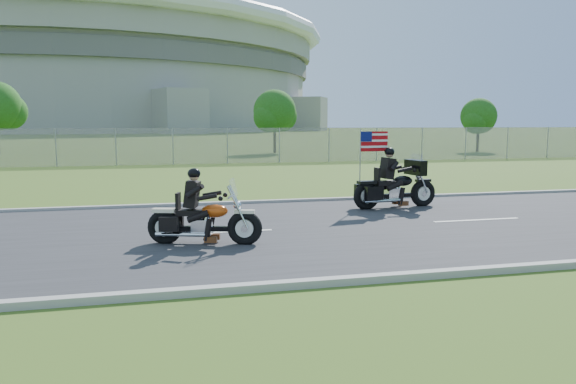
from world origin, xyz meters
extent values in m
plane|color=#415B1C|center=(0.00, 0.00, 0.00)|extent=(420.00, 420.00, 0.00)
cube|color=#28282B|center=(0.00, 0.00, 0.02)|extent=(120.00, 8.00, 0.04)
cube|color=#9E9B93|center=(0.00, 4.05, 0.05)|extent=(120.00, 0.18, 0.12)
cube|color=#9E9B93|center=(0.00, -4.05, 0.05)|extent=(120.00, 0.18, 0.12)
cube|color=gray|center=(-5.00, 20.00, 1.00)|extent=(60.00, 0.03, 2.00)
cylinder|color=#A3A099|center=(-20.00, 170.00, 10.00)|extent=(130.00, 130.00, 20.00)
cylinder|color=#605E5B|center=(-20.00, 170.00, 17.00)|extent=(132.00, 132.00, 4.00)
cylinder|color=#A3A099|center=(-20.00, 170.00, 23.00)|extent=(134.00, 134.00, 6.00)
torus|color=white|center=(-20.00, 170.00, 27.00)|extent=(140.40, 140.40, 4.40)
cylinder|color=#382316|center=(6.00, 30.00, 1.26)|extent=(0.22, 0.22, 2.52)
sphere|color=#234713|center=(6.00, 30.00, 3.15)|extent=(3.20, 3.20, 3.20)
sphere|color=#234713|center=(6.64, 30.48, 2.79)|extent=(2.40, 2.40, 2.40)
sphere|color=#234713|center=(5.44, 29.60, 2.70)|extent=(2.24, 2.24, 2.24)
sphere|color=#234713|center=(-13.28, 34.54, 3.10)|extent=(2.70, 2.70, 2.70)
cylinder|color=#382316|center=(22.00, 28.00, 1.12)|extent=(0.22, 0.22, 2.24)
sphere|color=#234713|center=(22.00, 28.00, 2.80)|extent=(2.80, 2.80, 2.80)
sphere|color=#234713|center=(22.56, 28.42, 2.48)|extent=(2.10, 2.10, 2.10)
sphere|color=#234713|center=(21.51, 27.65, 2.40)|extent=(1.96, 1.96, 1.96)
torus|color=black|center=(-1.69, -1.23, 0.34)|extent=(0.68, 0.35, 0.66)
torus|color=black|center=(-3.14, -0.77, 0.34)|extent=(0.68, 0.35, 0.66)
ellipsoid|color=#C4460E|center=(-2.22, -1.06, 0.67)|extent=(0.56, 0.42, 0.25)
cube|color=black|center=(-2.67, -0.92, 0.63)|extent=(0.55, 0.40, 0.11)
cube|color=black|center=(-2.62, -0.93, 0.98)|extent=(0.31, 0.41, 0.49)
sphere|color=black|center=(-2.58, -0.95, 1.36)|extent=(0.30, 0.30, 0.24)
cube|color=silver|center=(-1.88, -1.17, 1.09)|extent=(0.16, 0.40, 0.36)
torus|color=black|center=(3.85, 2.38, 0.38)|extent=(0.76, 0.25, 0.75)
torus|color=black|center=(2.15, 2.22, 0.38)|extent=(0.76, 0.25, 0.75)
ellipsoid|color=black|center=(3.22, 2.32, 0.75)|extent=(0.59, 0.37, 0.28)
cube|color=black|center=(2.70, 2.27, 0.71)|extent=(0.58, 0.35, 0.12)
cube|color=black|center=(2.75, 2.28, 1.10)|extent=(0.28, 0.42, 0.55)
sphere|color=black|center=(2.80, 2.28, 1.53)|extent=(0.30, 0.30, 0.27)
cube|color=black|center=(3.60, 2.36, 1.10)|extent=(0.30, 0.82, 0.40)
cube|color=#B70C11|center=(2.43, 2.45, 1.80)|extent=(0.81, 0.10, 0.52)
camera|label=1|loc=(-3.43, -11.42, 2.31)|focal=35.00mm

